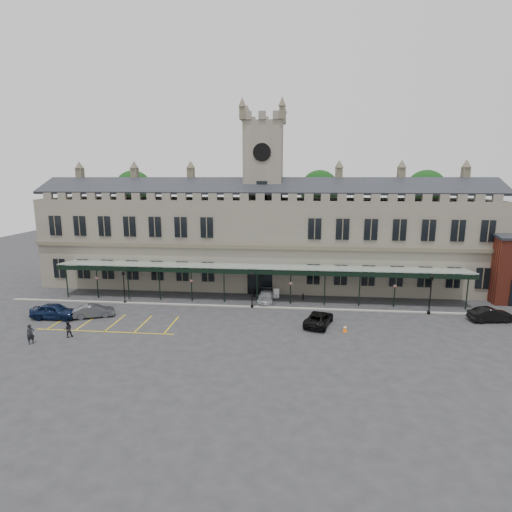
# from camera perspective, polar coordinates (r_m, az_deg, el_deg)

# --- Properties ---
(ground) EXTENTS (140.00, 140.00, 0.00)m
(ground) POSITION_cam_1_polar(r_m,az_deg,el_deg) (41.60, -0.85, -9.74)
(ground) COLOR #272729
(station_building) EXTENTS (60.00, 10.36, 17.30)m
(station_building) POSITION_cam_1_polar(r_m,az_deg,el_deg) (55.34, 1.04, 2.45)
(station_building) COLOR #645E53
(station_building) RESTS_ON ground
(clock_tower) EXTENTS (5.60, 5.60, 24.80)m
(clock_tower) POSITION_cam_1_polar(r_m,az_deg,el_deg) (54.81, 1.07, 9.34)
(clock_tower) COLOR #645E53
(clock_tower) RESTS_ON ground
(canopy) EXTENTS (50.00, 4.10, 4.30)m
(canopy) POSITION_cam_1_polar(r_m,az_deg,el_deg) (47.93, 0.18, -3.89)
(canopy) COLOR #8C9E93
(canopy) RESTS_ON ground
(kerb) EXTENTS (60.00, 0.40, 0.12)m
(kerb) POSITION_cam_1_polar(r_m,az_deg,el_deg) (46.73, -0.06, -7.28)
(kerb) COLOR gray
(kerb) RESTS_ON ground
(parking_markings) EXTENTS (16.00, 6.00, 0.01)m
(parking_markings) POSITION_cam_1_polar(r_m,az_deg,el_deg) (44.04, -19.74, -9.22)
(parking_markings) COLOR gold
(parking_markings) RESTS_ON ground
(tree_behind_left) EXTENTS (6.00, 6.00, 16.00)m
(tree_behind_left) POSITION_cam_1_polar(r_m,az_deg,el_deg) (68.94, -17.05, 8.98)
(tree_behind_left) COLOR #332314
(tree_behind_left) RESTS_ON ground
(tree_behind_mid) EXTENTS (6.00, 6.00, 16.00)m
(tree_behind_mid) POSITION_cam_1_polar(r_m,az_deg,el_deg) (63.73, 9.03, 9.19)
(tree_behind_mid) COLOR #332314
(tree_behind_mid) RESTS_ON ground
(tree_behind_right) EXTENTS (6.00, 6.00, 16.00)m
(tree_behind_right) POSITION_cam_1_polar(r_m,az_deg,el_deg) (66.55, 23.08, 8.53)
(tree_behind_right) COLOR #332314
(tree_behind_right) RESTS_ON ground
(lamp_post_left) EXTENTS (0.39, 0.39, 4.13)m
(lamp_post_left) POSITION_cam_1_polar(r_m,az_deg,el_deg) (50.08, -18.36, -3.76)
(lamp_post_left) COLOR black
(lamp_post_left) RESTS_ON ground
(lamp_post_mid) EXTENTS (0.41, 0.41, 4.30)m
(lamp_post_mid) POSITION_cam_1_polar(r_m,az_deg,el_deg) (45.96, -0.57, -4.36)
(lamp_post_mid) COLOR black
(lamp_post_mid) RESTS_ON ground
(lamp_post_right) EXTENTS (0.43, 0.43, 4.55)m
(lamp_post_right) POSITION_cam_1_polar(r_m,az_deg,el_deg) (47.76, 23.68, -4.53)
(lamp_post_right) COLOR black
(lamp_post_right) RESTS_ON ground
(traffic_cone) EXTENTS (0.44, 0.44, 0.70)m
(traffic_cone) POSITION_cam_1_polar(r_m,az_deg,el_deg) (40.56, 12.60, -10.06)
(traffic_cone) COLOR #F36307
(traffic_cone) RESTS_ON ground
(sign_board) EXTENTS (0.70, 0.18, 1.21)m
(sign_board) POSITION_cam_1_polar(r_m,az_deg,el_deg) (50.14, 2.92, -5.38)
(sign_board) COLOR black
(sign_board) RESTS_ON ground
(bollard_left) EXTENTS (0.17, 0.17, 0.98)m
(bollard_left) POSITION_cam_1_polar(r_m,az_deg,el_deg) (50.48, -0.23, -5.36)
(bollard_left) COLOR black
(bollard_left) RESTS_ON ground
(bollard_right) EXTENTS (0.15, 0.15, 0.83)m
(bollard_right) POSITION_cam_1_polar(r_m,az_deg,el_deg) (49.67, 6.73, -5.81)
(bollard_right) COLOR black
(bollard_right) RESTS_ON ground
(car_left_a) EXTENTS (4.92, 2.10, 1.66)m
(car_left_a) POSITION_cam_1_polar(r_m,az_deg,el_deg) (48.06, -26.84, -7.04)
(car_left_a) COLOR black
(car_left_a) RESTS_ON ground
(car_left_b) EXTENTS (4.40, 2.92, 1.37)m
(car_left_b) POSITION_cam_1_polar(r_m,az_deg,el_deg) (46.84, -22.15, -7.29)
(car_left_b) COLOR #3E4046
(car_left_b) RESTS_ON ground
(car_taxi) EXTENTS (1.83, 4.47, 1.30)m
(car_taxi) POSITION_cam_1_polar(r_m,az_deg,el_deg) (48.50, 1.38, -5.87)
(car_taxi) COLOR #9B9DA2
(car_taxi) RESTS_ON ground
(car_van) EXTENTS (3.57, 5.30, 1.35)m
(car_van) POSITION_cam_1_polar(r_m,az_deg,el_deg) (41.73, 8.95, -8.83)
(car_van) COLOR black
(car_van) RESTS_ON ground
(car_right_b) EXTENTS (4.66, 2.25, 1.47)m
(car_right_b) POSITION_cam_1_polar(r_m,az_deg,el_deg) (48.82, 30.54, -7.23)
(car_right_b) COLOR black
(car_right_b) RESTS_ON ground
(person_a) EXTENTS (0.74, 0.81, 1.86)m
(person_a) POSITION_cam_1_polar(r_m,az_deg,el_deg) (42.00, -29.52, -9.69)
(person_a) COLOR black
(person_a) RESTS_ON ground
(person_b) EXTENTS (0.98, 0.94, 1.59)m
(person_b) POSITION_cam_1_polar(r_m,az_deg,el_deg) (42.13, -25.28, -9.42)
(person_b) COLOR black
(person_b) RESTS_ON ground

